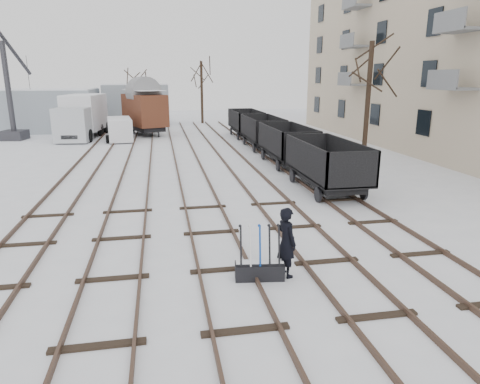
% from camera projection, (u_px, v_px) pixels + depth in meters
% --- Properties ---
extents(ground, '(120.00, 120.00, 0.00)m').
position_uv_depth(ground, '(224.00, 271.00, 11.89)').
color(ground, white).
rests_on(ground, ground).
extents(tracks, '(13.90, 52.00, 0.16)m').
position_uv_depth(tracks, '(189.00, 168.00, 24.85)').
color(tracks, black).
rests_on(tracks, ground).
extents(shed_left, '(10.00, 8.00, 4.10)m').
position_uv_depth(shed_left, '(44.00, 109.00, 43.23)').
color(shed_left, '#929CA5').
rests_on(shed_left, ground).
extents(shed_right, '(7.00, 6.00, 4.50)m').
position_uv_depth(shed_right, '(137.00, 104.00, 48.57)').
color(shed_right, '#929CA5').
rests_on(shed_right, ground).
extents(ground_frame, '(1.34, 0.58, 1.49)m').
position_uv_depth(ground_frame, '(260.00, 269.00, 11.32)').
color(ground_frame, black).
rests_on(ground_frame, ground).
extents(worker, '(0.66, 0.81, 1.92)m').
position_uv_depth(worker, '(286.00, 242.00, 11.37)').
color(worker, black).
rests_on(worker, ground).
extents(freight_wagon_a, '(2.29, 5.73, 2.34)m').
position_uv_depth(freight_wagon_a, '(326.00, 172.00, 20.08)').
color(freight_wagon_a, black).
rests_on(freight_wagon_a, ground).
extents(freight_wagon_b, '(2.29, 5.73, 2.34)m').
position_uv_depth(freight_wagon_b, '(287.00, 150.00, 26.16)').
color(freight_wagon_b, black).
rests_on(freight_wagon_b, ground).
extents(freight_wagon_c, '(2.29, 5.73, 2.34)m').
position_uv_depth(freight_wagon_c, '(262.00, 136.00, 32.23)').
color(freight_wagon_c, black).
rests_on(freight_wagon_c, ground).
extents(freight_wagon_d, '(2.29, 5.73, 2.34)m').
position_uv_depth(freight_wagon_d, '(246.00, 127.00, 38.31)').
color(freight_wagon_d, black).
rests_on(freight_wagon_d, ground).
extents(box_van_wagon, '(4.62, 6.01, 4.08)m').
position_uv_depth(box_van_wagon, '(144.00, 109.00, 39.17)').
color(box_van_wagon, black).
rests_on(box_van_wagon, ground).
extents(lorry, '(3.33, 8.43, 3.73)m').
position_uv_depth(lorry, '(82.00, 116.00, 37.33)').
color(lorry, black).
rests_on(lorry, ground).
extents(panel_van, '(2.38, 4.52, 1.91)m').
position_uv_depth(panel_van, '(120.00, 129.00, 35.94)').
color(panel_van, silver).
rests_on(panel_van, ground).
extents(crane, '(2.10, 5.41, 9.11)m').
position_uv_depth(crane, '(12.00, 111.00, 36.29)').
color(crane, '#2E2E33').
rests_on(crane, ground).
extents(tree_near, '(0.30, 0.30, 7.29)m').
position_uv_depth(tree_near, '(368.00, 103.00, 26.28)').
color(tree_near, black).
rests_on(tree_near, ground).
extents(tree_far_left, '(0.30, 0.30, 4.96)m').
position_uv_depth(tree_far_left, '(137.00, 103.00, 47.12)').
color(tree_far_left, black).
rests_on(tree_far_left, ground).
extents(tree_far_right, '(0.30, 0.30, 6.96)m').
position_uv_depth(tree_far_right, '(202.00, 93.00, 49.09)').
color(tree_far_right, black).
rests_on(tree_far_right, ground).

